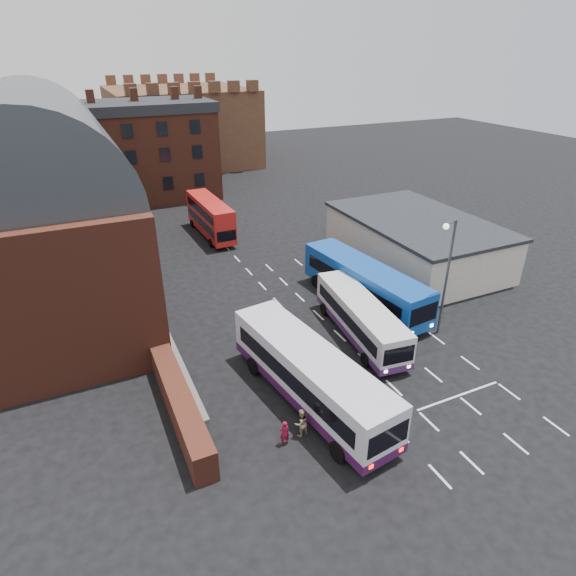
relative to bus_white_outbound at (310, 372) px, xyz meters
name	(u,v)px	position (x,y,z in m)	size (l,w,h in m)	color
ground	(358,389)	(3.14, -0.33, -2.01)	(180.00, 180.00, 0.00)	black
railway_station	(42,204)	(-12.36, 20.67, 5.62)	(12.00, 28.00, 16.00)	#602B1E
forecourt_wall	(181,405)	(-7.06, 1.67, -1.11)	(1.20, 10.00, 1.80)	#602B1E
cream_building	(416,240)	(18.14, 13.67, 0.14)	(10.40, 16.40, 4.25)	beige
brick_terrace	(126,158)	(-2.86, 45.67, 3.49)	(22.00, 10.00, 11.00)	brown
castle_keep	(181,126)	(9.14, 65.67, 3.99)	(22.00, 22.00, 12.00)	brown
bus_white_outbound	(310,372)	(0.00, 0.00, 0.00)	(4.57, 12.77, 3.41)	silver
bus_white_inbound	(360,316)	(6.34, 4.63, -0.35)	(3.50, 10.49, 2.81)	silver
bus_blue	(364,282)	(9.14, 8.48, -0.02)	(4.27, 12.61, 3.37)	#0F45A3
bus_red_double	(210,217)	(2.80, 28.40, 0.06)	(2.66, 9.81, 3.90)	red
street_lamp	(447,268)	(11.47, 2.57, 3.18)	(1.63, 0.88, 8.60)	#494A4D
pedestrian_red	(284,433)	(-2.71, -2.43, -1.28)	(0.54, 0.35, 1.47)	maroon
pedestrian_beige	(301,423)	(-1.66, -2.24, -1.18)	(0.80, 0.63, 1.65)	tan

